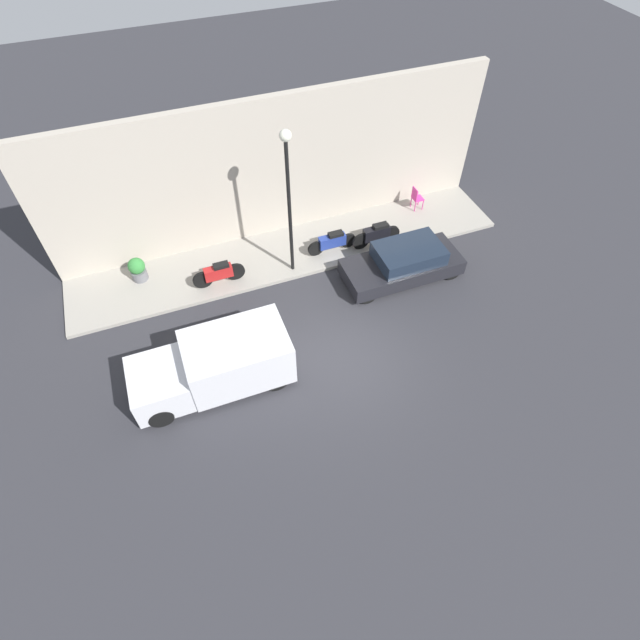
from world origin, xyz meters
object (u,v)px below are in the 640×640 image
(delivery_van, at_px, (214,365))
(motorcycle_blue, at_px, (332,242))
(parked_car, at_px, (404,263))
(motorcycle_black, at_px, (377,234))
(potted_plant, at_px, (138,269))
(cafe_chair, at_px, (416,197))
(motorcycle_red, at_px, (219,273))
(streetlamp, at_px, (288,183))

(delivery_van, relative_size, motorcycle_blue, 2.42)
(parked_car, height_order, motorcycle_black, parked_car)
(motorcycle_blue, relative_size, potted_plant, 2.11)
(delivery_van, bearing_deg, parked_car, -73.41)
(cafe_chair, bearing_deg, motorcycle_black, 120.91)
(motorcycle_red, relative_size, streetlamp, 0.34)
(delivery_van, bearing_deg, motorcycle_red, -14.56)
(motorcycle_black, bearing_deg, cafe_chair, -59.09)
(motorcycle_red, distance_m, streetlamp, 4.02)
(parked_car, bearing_deg, motorcycle_red, 73.80)
(cafe_chair, bearing_deg, streetlamp, 105.34)
(motorcycle_blue, bearing_deg, motorcycle_red, 92.35)
(motorcycle_black, relative_size, streetlamp, 0.36)
(streetlamp, distance_m, cafe_chair, 6.62)
(delivery_van, relative_size, cafe_chair, 4.73)
(motorcycle_black, xyz_separation_m, potted_plant, (1.28, 8.44, -0.03))
(streetlamp, bearing_deg, motorcycle_red, 85.39)
(parked_car, distance_m, motorcycle_red, 6.37)
(delivery_van, bearing_deg, streetlamp, -44.13)
(parked_car, xyz_separation_m, streetlamp, (1.57, 3.55, 3.07))
(delivery_van, bearing_deg, motorcycle_blue, -52.16)
(motorcycle_blue, bearing_deg, potted_plant, 81.40)
(motorcycle_blue, height_order, cafe_chair, cafe_chair)
(delivery_van, xyz_separation_m, motorcycle_black, (3.83, -6.89, -0.25))
(streetlamp, bearing_deg, potted_plant, 74.67)
(motorcycle_blue, relative_size, cafe_chair, 1.95)
(motorcycle_blue, bearing_deg, delivery_van, 127.84)
(streetlamp, relative_size, cafe_chair, 5.54)
(motorcycle_black, bearing_deg, motorcycle_red, 89.26)
(potted_plant, bearing_deg, cafe_chair, -89.19)
(motorcycle_black, bearing_deg, potted_plant, 81.40)
(motorcycle_blue, xyz_separation_m, motorcycle_black, (-0.25, -1.64, 0.05))
(parked_car, height_order, motorcycle_blue, parked_car)
(streetlamp, bearing_deg, delivery_van, 135.87)
(parked_car, distance_m, motorcycle_blue, 2.71)
(parked_car, bearing_deg, streetlamp, 66.12)
(motorcycle_black, relative_size, cafe_chair, 1.98)
(delivery_van, relative_size, streetlamp, 0.85)
(delivery_van, distance_m, cafe_chair, 10.66)
(potted_plant, bearing_deg, motorcycle_red, -115.09)
(motorcycle_blue, relative_size, motorcycle_red, 1.03)
(motorcycle_black, xyz_separation_m, cafe_chair, (1.43, -2.39, 0.05))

